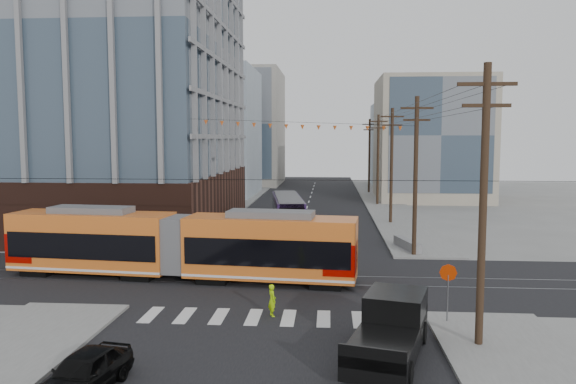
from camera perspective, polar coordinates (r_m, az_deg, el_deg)
name	(u,v)px	position (r m, az deg, el deg)	size (l,w,h in m)	color
ground	(277,299)	(29.11, -1.11, -10.82)	(160.00, 160.00, 0.00)	slate
office_building	(63,71)	(56.79, -21.93, 11.30)	(30.00, 25.00, 28.60)	#381E16
bg_bldg_nw_near	(193,132)	(82.19, -9.63, 5.99)	(18.00, 16.00, 18.00)	#8C99A5
bg_bldg_ne_near	(431,139)	(76.99, 14.30, 5.20)	(14.00, 14.00, 16.00)	gray
bg_bldg_nw_far	(236,128)	(101.20, -5.26, 6.51)	(16.00, 18.00, 20.00)	gray
bg_bldg_ne_far	(421,145)	(97.05, 13.39, 4.65)	(16.00, 16.00, 14.00)	#8C99A5
utility_pole_near	(483,208)	(22.75, 19.20, -1.57)	(0.30, 0.30, 11.00)	black
utility_pole_far	(369,156)	(84.06, 8.26, 3.62)	(0.30, 0.30, 11.00)	black
streetcar	(179,245)	(33.32, -11.01, -5.32)	(20.54, 2.89, 3.96)	orange
city_bus	(288,212)	(50.22, -0.03, -2.08)	(2.38, 10.97, 3.11)	#2A1743
pickup_truck	(388,332)	(21.66, 10.15, -13.80)	(2.21, 6.19, 2.10)	black
black_sedan	(84,373)	(19.96, -20.04, -16.86)	(1.64, 4.06, 1.38)	black
parked_car_silver	(216,243)	(40.69, -7.33, -5.12)	(1.50, 4.31, 1.42)	#A2A4AF
parked_car_white	(231,230)	(46.21, -5.84, -3.88)	(1.88, 4.62, 1.34)	beige
parked_car_grey	(239,221)	(51.49, -5.01, -2.93)	(2.17, 4.70, 1.31)	slate
pedestrian	(272,300)	(26.26, -1.62, -10.93)	(0.55, 0.36, 1.50)	#A0DA07
stop_sign	(448,296)	(26.01, 15.91, -10.15)	(0.76, 0.76, 2.51)	#A82500
jersey_barrier	(407,245)	(41.96, 11.99, -5.30)	(0.91, 4.05, 0.81)	slate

